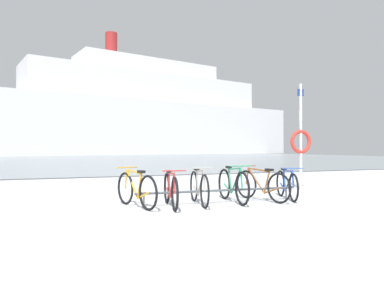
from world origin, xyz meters
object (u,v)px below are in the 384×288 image
object	(u,v)px
bicycle_5	(287,184)
rescue_post	(301,139)
bicycle_2	(199,187)
bicycle_3	(233,185)
ferry_ship	(153,116)
bicycle_1	(171,190)
bicycle_4	(262,185)
bicycle_0	(136,189)

from	to	relation	value
bicycle_5	rescue_post	xyz separation A→B (m)	(1.59, 1.57, 1.12)
bicycle_2	bicycle_3	distance (m)	0.82
rescue_post	ferry_ship	world-z (taller)	ferry_ship
bicycle_1	bicycle_4	size ratio (longest dim) A/B	1.04
rescue_post	bicycle_4	bearing A→B (deg)	-144.77
bicycle_0	bicycle_2	world-z (taller)	bicycle_2
bicycle_3	ferry_ship	bearing A→B (deg)	77.41
bicycle_0	rescue_post	xyz separation A→B (m)	(5.13, 1.52, 1.10)
bicycle_4	bicycle_5	size ratio (longest dim) A/B	1.03
bicycle_0	bicycle_1	xyz separation A→B (m)	(0.66, -0.21, -0.01)
bicycle_1	bicycle_3	bearing A→B (deg)	5.66
bicycle_0	bicycle_2	distance (m)	1.32
bicycle_1	rescue_post	xyz separation A→B (m)	(4.47, 1.73, 1.11)
bicycle_3	bicycle_4	world-z (taller)	bicycle_3
bicycle_1	bicycle_4	xyz separation A→B (m)	(2.19, 0.12, 0.00)
bicycle_2	bicycle_4	bearing A→B (deg)	1.35
bicycle_0	bicycle_5	world-z (taller)	bicycle_0
bicycle_2	bicycle_4	distance (m)	1.54
bicycle_5	bicycle_0	bearing A→B (deg)	179.14
bicycle_1	rescue_post	size ratio (longest dim) A/B	0.55
bicycle_1	bicycle_0	bearing A→B (deg)	162.12
bicycle_1	bicycle_2	distance (m)	0.65
bicycle_4	bicycle_5	distance (m)	0.70
bicycle_2	rescue_post	xyz separation A→B (m)	(3.82, 1.65, 1.09)
bicycle_2	rescue_post	size ratio (longest dim) A/B	0.55
bicycle_4	bicycle_1	bearing A→B (deg)	-176.83
bicycle_4	bicycle_0	bearing A→B (deg)	178.15
bicycle_2	bicycle_3	bearing A→B (deg)	4.22
bicycle_2	bicycle_5	bearing A→B (deg)	1.92
bicycle_5	ferry_ship	world-z (taller)	ferry_ship
ferry_ship	bicycle_5	bearing A→B (deg)	-101.32
bicycle_2	bicycle_3	size ratio (longest dim) A/B	0.96
bicycle_5	rescue_post	size ratio (longest dim) A/B	0.52
bicycle_2	bicycle_5	xyz separation A→B (m)	(2.23, 0.07, -0.02)
bicycle_4	bicycle_5	xyz separation A→B (m)	(0.69, 0.04, -0.01)
bicycle_2	ferry_ship	distance (m)	62.62
bicycle_3	bicycle_5	size ratio (longest dim) A/B	1.10
bicycle_3	bicycle_4	xyz separation A→B (m)	(0.72, -0.02, -0.02)
rescue_post	ferry_ship	bearing A→B (deg)	79.88
bicycle_2	ferry_ship	bearing A→B (deg)	76.68
bicycle_2	ferry_ship	world-z (taller)	ferry_ship
bicycle_3	ferry_ship	distance (m)	62.38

